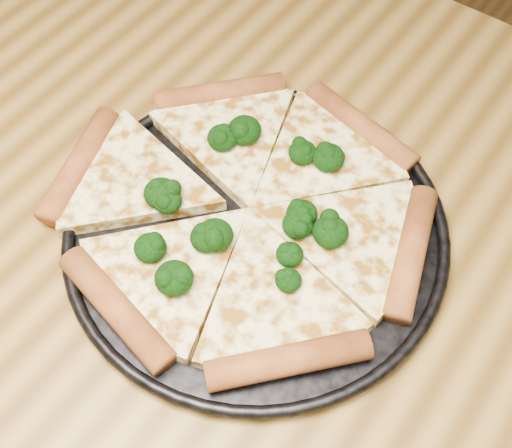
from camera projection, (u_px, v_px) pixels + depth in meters
The scene contains 4 objects.
dining_table at pixel (262, 363), 0.62m from camera, with size 1.20×0.90×0.75m.
pizza_pan at pixel (256, 229), 0.58m from camera, with size 0.33×0.33×0.02m.
pizza at pixel (246, 208), 0.58m from camera, with size 0.35×0.33×0.02m.
broccoli_florets at pixel (242, 206), 0.57m from camera, with size 0.17×0.21×0.02m.
Camera 1 is at (0.13, -0.19, 1.24)m, focal length 46.80 mm.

